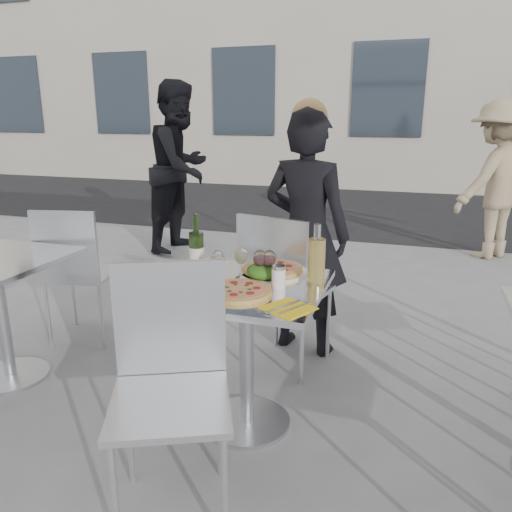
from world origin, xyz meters
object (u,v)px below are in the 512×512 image
(wineglass_white_a, at_px, (218,260))
(wine_bottle, at_px, (197,249))
(main_table, at_px, (246,326))
(wineglass_red_b, at_px, (269,260))
(pizza_near, at_px, (238,291))
(napkin_right, at_px, (288,308))
(pizza_far, at_px, (272,270))
(napkin_left, at_px, (170,296))
(woman_diner, at_px, (306,235))
(carafe, at_px, (316,260))
(sugar_shaker, at_px, (279,277))
(salad_plate, at_px, (262,273))
(wineglass_white_b, at_px, (241,257))
(chair_near, at_px, (171,368))
(pedestrian_b, at_px, (496,181))
(wineglass_red_a, at_px, (260,260))
(side_chair_lfar, at_px, (75,265))
(pedestrian_a, at_px, (181,168))
(chair_far, at_px, (281,281))

(wineglass_white_a, bearing_deg, wine_bottle, 143.15)
(main_table, relative_size, wineglass_red_b, 4.76)
(pizza_near, distance_m, napkin_right, 0.28)
(pizza_far, bearing_deg, napkin_left, -125.83)
(wine_bottle, bearing_deg, napkin_right, -31.98)
(woman_diner, distance_m, carafe, 0.88)
(sugar_shaker, relative_size, napkin_right, 0.44)
(salad_plate, xyz_separation_m, napkin_left, (-0.32, -0.34, -0.03))
(pizza_far, distance_m, wineglass_white_b, 0.20)
(carafe, relative_size, sugar_shaker, 2.71)
(napkin_right, bearing_deg, pizza_near, -173.91)
(chair_near, bearing_deg, pedestrian_b, 44.81)
(pedestrian_b, distance_m, carafe, 3.88)
(pizza_near, xyz_separation_m, wineglass_red_a, (0.05, 0.19, 0.10))
(wineglass_red_a, bearing_deg, wineglass_red_b, 9.81)
(chair_near, height_order, carafe, carafe)
(main_table, relative_size, side_chair_lfar, 0.79)
(pizza_far, bearing_deg, carafe, -24.05)
(pizza_far, distance_m, napkin_right, 0.49)
(woman_diner, bearing_deg, napkin_right, 109.67)
(pizza_far, distance_m, wine_bottle, 0.40)
(woman_diner, xyz_separation_m, carafe, (0.23, -0.84, 0.08))
(sugar_shaker, bearing_deg, wineglass_red_b, 134.30)
(chair_near, xyz_separation_m, pizza_far, (0.19, 0.76, 0.19))
(pizza_near, height_order, napkin_left, pizza_near)
(chair_near, relative_size, pedestrian_b, 0.58)
(wineglass_red_a, height_order, napkin_left, wineglass_red_a)
(napkin_left, bearing_deg, napkin_right, 14.44)
(chair_near, bearing_deg, pedestrian_a, 90.94)
(wineglass_white_a, bearing_deg, main_table, -0.24)
(pedestrian_b, bearing_deg, napkin_left, 18.54)
(carafe, height_order, napkin_right, carafe)
(carafe, bearing_deg, napkin_left, -148.44)
(salad_plate, bearing_deg, main_table, -120.17)
(napkin_right, bearing_deg, salad_plate, 152.97)
(wineglass_red_b, bearing_deg, napkin_right, -60.35)
(woman_diner, height_order, pedestrian_b, pedestrian_b)
(napkin_left, bearing_deg, chair_near, -51.03)
(wine_bottle, xyz_separation_m, napkin_left, (0.04, -0.38, -0.11))
(pizza_near, bearing_deg, carafe, 36.04)
(chair_far, relative_size, wineglass_white_a, 6.21)
(main_table, relative_size, pizza_far, 2.18)
(chair_near, distance_m, wineglass_red_b, 0.72)
(chair_far, relative_size, pedestrian_b, 0.58)
(wineglass_red_a, xyz_separation_m, napkin_right, (0.22, -0.30, -0.11))
(side_chair_lfar, bearing_deg, wine_bottle, 147.18)
(woman_diner, xyz_separation_m, wine_bottle, (-0.39, -0.82, 0.08))
(chair_far, bearing_deg, wineglass_red_a, 107.59)
(main_table, distance_m, pedestrian_a, 3.58)
(chair_far, distance_m, pizza_near, 0.74)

